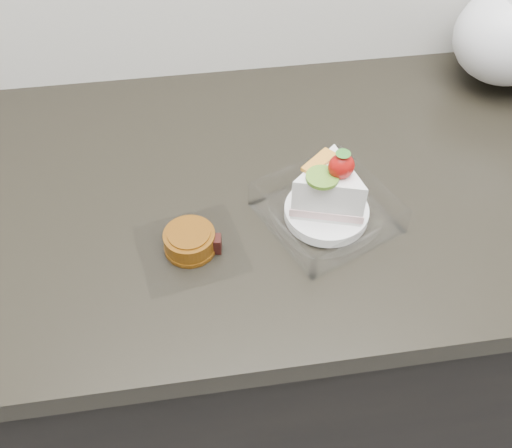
{
  "coord_description": "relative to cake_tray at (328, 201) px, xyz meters",
  "views": [
    {
      "loc": [
        -0.17,
        1.06,
        1.52
      ],
      "look_at": [
        -0.1,
        1.57,
        0.94
      ],
      "focal_mm": 40.0,
      "sensor_mm": 36.0,
      "label": 1
    }
  ],
  "objects": [
    {
      "name": "cake_tray",
      "position": [
        0.0,
        0.0,
        0.0
      ],
      "size": [
        0.22,
        0.22,
        0.13
      ],
      "rotation": [
        0.0,
        0.0,
        0.4
      ],
      "color": "white",
      "rests_on": "counter"
    },
    {
      "name": "counter",
      "position": [
        -0.01,
        0.09,
        -0.48
      ],
      "size": [
        2.04,
        0.64,
        0.9
      ],
      "color": "black",
      "rests_on": "ground"
    },
    {
      "name": "mooncake_wrap",
      "position": [
        -0.2,
        -0.03,
        -0.02
      ],
      "size": [
        0.17,
        0.16,
        0.03
      ],
      "rotation": [
        0.0,
        0.0,
        0.36
      ],
      "color": "white",
      "rests_on": "counter"
    }
  ]
}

